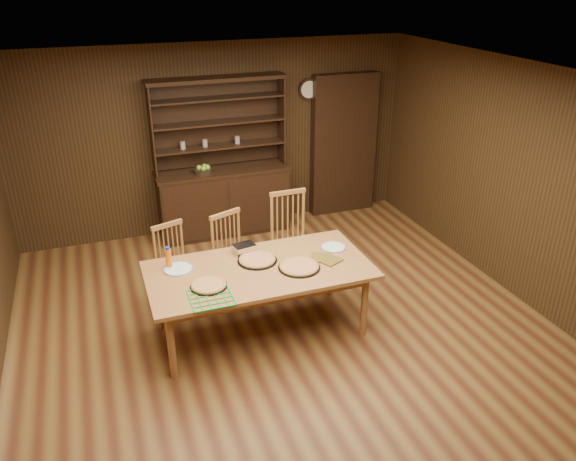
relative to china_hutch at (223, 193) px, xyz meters
name	(u,v)px	position (x,y,z in m)	size (l,w,h in m)	color
floor	(291,339)	(0.00, -2.75, -0.60)	(6.00, 6.00, 0.00)	brown
room_shell	(291,197)	(0.00, -2.75, 0.98)	(6.00, 6.00, 6.00)	beige
china_hutch	(223,193)	(0.00, 0.00, 0.00)	(1.84, 0.52, 2.17)	black
doorway	(343,145)	(1.90, 0.15, 0.45)	(1.00, 0.18, 2.10)	black
wall_clock	(309,89)	(1.35, 0.20, 1.30)	(0.30, 0.05, 0.30)	black
dining_table	(259,274)	(-0.25, -2.51, 0.09)	(2.22, 1.11, 0.75)	#A47039
chair_left	(174,262)	(-0.97, -1.63, -0.10)	(0.49, 0.47, 0.95)	#B6723E
chair_center	(232,254)	(-0.33, -1.73, -0.05)	(0.54, 0.53, 1.02)	#B6723E
chair_right	(291,235)	(0.42, -1.61, 0.00)	(0.47, 0.45, 1.13)	#B6723E
pizza_left	(209,285)	(-0.80, -2.69, 0.17)	(0.35, 0.35, 0.04)	black
pizza_right	(299,267)	(0.13, -2.64, 0.17)	(0.42, 0.42, 0.04)	black
pizza_center	(257,260)	(-0.22, -2.36, 0.17)	(0.41, 0.41, 0.04)	black
cooling_rack	(211,297)	(-0.82, -2.90, 0.16)	(0.38, 0.38, 0.02)	#0CA641
plate_left	(178,269)	(-1.01, -2.27, 0.16)	(0.29, 0.29, 0.02)	silver
plate_right	(333,247)	(0.63, -2.36, 0.16)	(0.27, 0.27, 0.02)	silver
foil_dish	(244,249)	(-0.29, -2.13, 0.20)	(0.22, 0.16, 0.09)	silver
juice_bottle	(169,258)	(-1.09, -2.19, 0.26)	(0.06, 0.06, 0.23)	orange
pot_holder_a	(329,260)	(0.48, -2.60, 0.16)	(0.21, 0.21, 0.02)	#A72413
pot_holder_b	(321,258)	(0.41, -2.53, 0.16)	(0.21, 0.21, 0.02)	#A72413
fruit_bowl	(203,170)	(-0.27, -0.07, 0.39)	(0.26, 0.26, 0.12)	black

